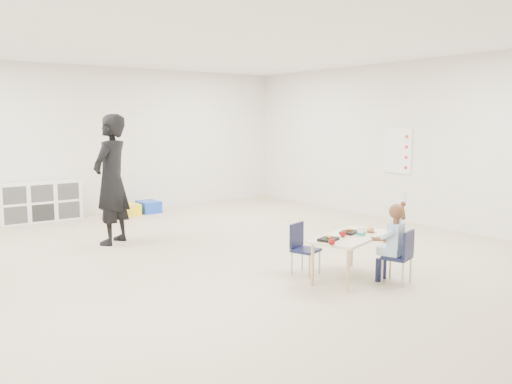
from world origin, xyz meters
TOP-DOWN VIEW (x-y plane):
  - room at (0.00, 0.00)m, footprint 9.00×9.02m
  - table at (0.65, -1.46)m, footprint 1.20×0.85m
  - chair_near at (0.94, -1.89)m, footprint 0.36×0.35m
  - chair_far at (0.36, -1.04)m, footprint 0.36×0.35m
  - child at (0.94, -1.89)m, footprint 0.50×0.50m
  - lunch_tray_near at (0.72, -1.38)m, footprint 0.26×0.22m
  - lunch_tray_far at (0.27, -1.50)m, footprint 0.26×0.22m
  - milk_carton at (0.73, -1.55)m, footprint 0.09×0.09m
  - bread_roll at (0.96, -1.48)m, footprint 0.09×0.09m
  - apple_near at (0.52, -1.47)m, footprint 0.07×0.07m
  - apple_far at (0.14, -1.69)m, footprint 0.07×0.07m
  - cubby_shelf at (-1.20, 4.28)m, footprint 1.40×0.40m
  - rules_poster at (3.98, 0.60)m, footprint 0.02×0.60m
  - adult at (-0.83, 1.83)m, footprint 0.82×0.77m
  - bin_red at (0.01, 3.78)m, footprint 0.41×0.48m
  - bin_yellow at (0.33, 3.95)m, footprint 0.35×0.44m
  - bin_blue at (0.75, 3.98)m, footprint 0.37×0.47m

SIDE VIEW (x-z plane):
  - bin_red at x=0.01m, z-range 0.00..0.20m
  - bin_yellow at x=0.33m, z-range 0.00..0.21m
  - bin_blue at x=0.75m, z-range 0.00..0.23m
  - table at x=0.65m, z-range 0.00..0.50m
  - chair_near at x=0.94m, z-range 0.00..0.60m
  - chair_far at x=0.36m, z-range 0.00..0.60m
  - cubby_shelf at x=-1.20m, z-range 0.00..0.70m
  - child at x=0.94m, z-range 0.00..0.94m
  - lunch_tray_near at x=0.72m, z-range 0.50..0.53m
  - lunch_tray_far at x=0.27m, z-range 0.50..0.53m
  - bread_roll at x=0.96m, z-range 0.50..0.56m
  - apple_near at x=0.52m, z-range 0.50..0.57m
  - apple_far at x=0.14m, z-range 0.50..0.57m
  - milk_carton at x=0.73m, z-range 0.50..0.60m
  - adult at x=-0.83m, z-range 0.00..1.87m
  - rules_poster at x=3.98m, z-range 0.85..1.65m
  - room at x=0.00m, z-range 0.00..2.80m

